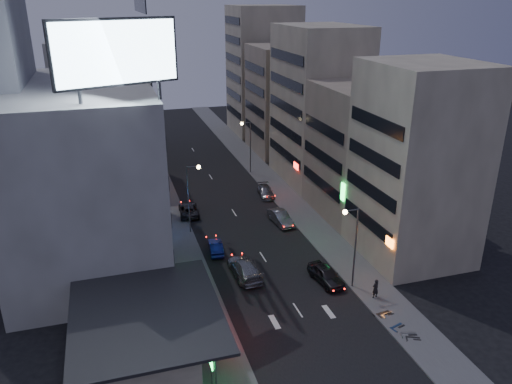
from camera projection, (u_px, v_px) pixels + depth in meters
name	position (u px, v px, depth m)	size (l,w,h in m)	color
ground	(316.00, 338.00, 40.14)	(180.00, 180.00, 0.00)	black
sidewalk_left	(167.00, 208.00, 64.61)	(4.00, 120.00, 0.12)	#4C4C4F
sidewalk_right	(283.00, 194.00, 68.97)	(4.00, 120.00, 0.12)	#4C4C4F
food_court	(136.00, 335.00, 37.41)	(11.00, 13.00, 3.88)	beige
white_building	(84.00, 174.00, 49.98)	(14.00, 24.00, 18.00)	beige
shophouse_near	(417.00, 164.00, 49.89)	(10.00, 11.00, 20.00)	beige
shophouse_mid	(364.00, 151.00, 60.98)	(11.00, 12.00, 16.00)	tan
shophouse_far	(318.00, 106.00, 71.30)	(10.00, 14.00, 22.00)	beige
far_left_a	(96.00, 112.00, 72.25)	(11.00, 10.00, 20.00)	beige
far_left_b	(94.00, 110.00, 84.59)	(12.00, 10.00, 15.00)	gray
far_right_a	(285.00, 100.00, 85.51)	(11.00, 12.00, 18.00)	tan
far_right_b	(263.00, 71.00, 96.98)	(12.00, 12.00, 24.00)	beige
billboard	(117.00, 53.00, 37.50)	(9.52, 3.75, 6.20)	#595B60
street_lamp_right_near	(352.00, 237.00, 45.11)	(1.60, 0.44, 8.02)	#595B60
street_lamp_left	(192.00, 189.00, 56.12)	(1.60, 0.44, 8.02)	#595B60
street_lamp_right_far	(248.00, 140.00, 75.34)	(1.60, 0.44, 8.02)	#595B60
parked_car_right_near	(326.00, 275.00, 47.69)	(1.90, 4.71, 1.61)	#242328
parked_car_right_mid	(280.00, 218.00, 60.05)	(1.63, 4.67, 1.54)	gray
parked_car_left	(189.00, 210.00, 62.44)	(2.28, 4.94, 1.37)	#26262B
parked_car_right_far	(266.00, 191.00, 68.30)	(1.85, 4.54, 1.32)	gray
road_car_blue	(216.00, 247.00, 53.28)	(1.37, 3.93, 1.30)	navy
road_car_silver	(245.00, 268.00, 48.79)	(2.36, 5.82, 1.69)	gray
person	(375.00, 289.00, 45.03)	(0.67, 0.44, 1.85)	black
scooter_black_a	(421.00, 332.00, 39.89)	(1.70, 0.57, 1.04)	black
scooter_silver_a	(416.00, 326.00, 40.52)	(1.92, 0.64, 1.18)	#9B9CA2
scooter_blue	(401.00, 317.00, 41.64)	(1.90, 0.63, 1.16)	navy
scooter_black_b	(389.00, 304.00, 43.29)	(1.94, 0.65, 1.18)	black
scooter_silver_b	(392.00, 306.00, 43.16)	(1.67, 0.56, 1.02)	gray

